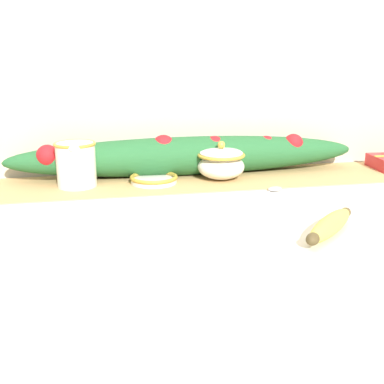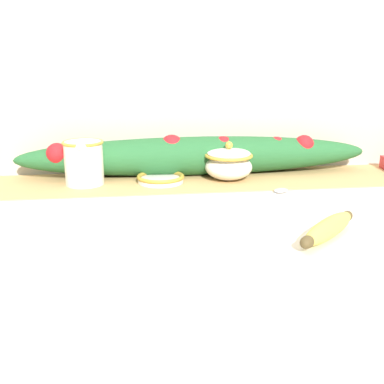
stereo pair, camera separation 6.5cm
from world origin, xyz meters
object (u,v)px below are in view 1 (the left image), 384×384
sugar_bowl (221,163)px  cream_pitcher (76,163)px  small_dish (154,179)px  banana (330,225)px  spoon (272,190)px

sugar_bowl → cream_pitcher: bearing=179.8°
sugar_bowl → small_dish: (-0.18, -0.01, -0.03)m
sugar_bowl → banana: size_ratio=0.77×
cream_pitcher → small_dish: size_ratio=0.99×
cream_pitcher → banana: cream_pitcher is taller
cream_pitcher → small_dish: (0.19, -0.01, -0.05)m
sugar_bowl → spoon: sugar_bowl is taller
sugar_bowl → banana: sugar_bowl is taller
banana → spoon: bearing=90.4°
spoon → sugar_bowl: bearing=97.8°
sugar_bowl → spoon: bearing=-54.5°
sugar_bowl → small_dish: 0.18m
cream_pitcher → sugar_bowl: 0.37m
small_dish → banana: banana is taller
sugar_bowl → banana: 0.44m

